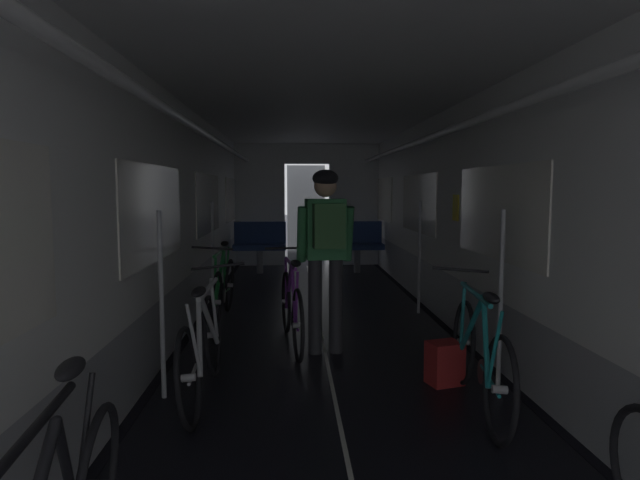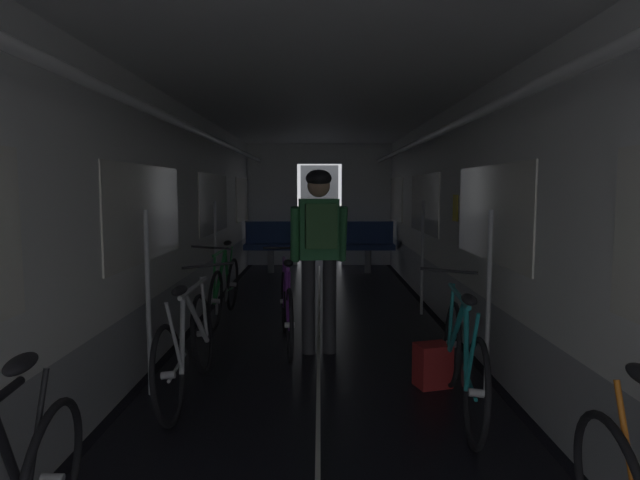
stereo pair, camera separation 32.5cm
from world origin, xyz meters
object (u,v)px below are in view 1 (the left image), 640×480
Objects in this scene: bicycle_silver at (202,348)px; bicycle_green at (223,289)px; bicycle_teal at (479,356)px; bench_seat_far_left at (260,242)px; person_cyclist_aisle at (326,241)px; bench_seat_far_right at (357,242)px; backpack_on_floor at (445,363)px; bicycle_purple_in_aisle at (292,308)px.

bicycle_green is (-0.14, 2.35, 0.00)m from bicycle_silver.
bench_seat_far_left is at bearing 106.78° from bicycle_teal.
bench_seat_far_right is at bearing 79.81° from person_cyclist_aisle.
backpack_on_floor is at bearing -72.75° from bench_seat_far_left.
bench_seat_far_left is 0.58× the size of bicycle_purple_in_aisle.
bench_seat_far_left is 1.80m from bench_seat_far_right.
bicycle_silver is at bearing -117.14° from bicycle_purple_in_aisle.
bench_seat_far_left is 3.65m from bicycle_green.
bicycle_teal is 0.98× the size of person_cyclist_aisle.
bicycle_silver is at bearing -86.59° from bicycle_green.
person_cyclist_aisle reaches higher than bicycle_silver.
bicycle_teal is 2.07m from bicycle_purple_in_aisle.
person_cyclist_aisle is 1.52m from backpack_on_floor.
bicycle_green is (-2.12, 2.66, 0.00)m from bicycle_teal.
bicycle_green is at bearing 128.50° from bicycle_teal.
bicycle_teal reaches higher than backpack_on_floor.
bicycle_teal is at bearing -89.09° from bench_seat_far_right.
bench_seat_far_right is at bearing 90.91° from bicycle_teal.
bicycle_green is 2.97m from backpack_on_floor.
bench_seat_far_right reaches higher than bicycle_teal.
person_cyclist_aisle is at bearing 126.53° from bicycle_teal.
bench_seat_far_left is at bearing 100.37° from person_cyclist_aisle.
bicycle_green is at bearing 127.17° from bicycle_purple_in_aisle.
bicycle_green is 1.87m from person_cyclist_aisle.
bicycle_green is (-2.02, -3.64, -0.18)m from bench_seat_far_right.
bench_seat_far_right is 0.58× the size of bicycle_purple_in_aisle.
bench_seat_far_left is at bearing 89.26° from bicycle_silver.
backpack_on_floor is (1.22, -1.11, -0.21)m from bicycle_purple_in_aisle.
bicycle_silver is at bearing 171.00° from bicycle_teal.
backpack_on_floor is at bearing 101.08° from bicycle_teal.
bicycle_purple_in_aisle is (0.58, -4.70, -0.18)m from bench_seat_far_left.
backpack_on_floor is (-0.10, 0.50, -0.21)m from bicycle_teal.
person_cyclist_aisle is at bearing 46.16° from bicycle_silver.
person_cyclist_aisle is at bearing -100.19° from bench_seat_far_right.
bench_seat_far_left is 1.00× the size of bench_seat_far_right.
person_cyclist_aisle is (-0.99, 1.34, 0.69)m from bicycle_teal.
bench_seat_far_left is at bearing 180.00° from bench_seat_far_right.
bicycle_green reaches higher than backpack_on_floor.
bicycle_silver is 1.45m from bicycle_purple_in_aisle.
person_cyclist_aisle is (-0.89, -4.96, 0.50)m from bench_seat_far_right.
bicycle_teal is 0.55m from backpack_on_floor.
person_cyclist_aisle reaches higher than bicycle_purple_in_aisle.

